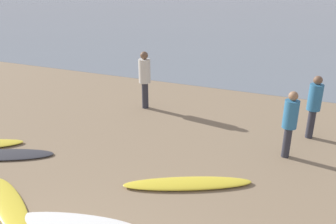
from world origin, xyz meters
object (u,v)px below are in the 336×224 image
object	(u,v)px
surfboard_2	(9,204)
person_2	(314,102)
surfboard_1	(4,155)
person_1	(145,75)
person_0	(290,119)
surfboard_3	(76,224)
surfboard_4	(188,183)

from	to	relation	value
surfboard_2	person_2	size ratio (longest dim) A/B	1.28
surfboard_1	person_1	distance (m)	4.57
person_0	person_2	world-z (taller)	person_2
person_0	person_1	world-z (taller)	person_1
surfboard_3	person_0	xyz separation A→B (m)	(3.01, 3.90, 0.91)
surfboard_2	person_1	world-z (taller)	person_1
surfboard_2	surfboard_1	bearing A→B (deg)	170.07
surfboard_1	surfboard_4	world-z (taller)	surfboard_4
surfboard_3	surfboard_1	bearing A→B (deg)	142.60
surfboard_2	person_0	distance (m)	6.04
surfboard_2	surfboard_4	xyz separation A→B (m)	(2.80, 1.92, 0.02)
surfboard_4	person_0	xyz separation A→B (m)	(1.68, 2.02, 0.90)
surfboard_2	person_2	xyz separation A→B (m)	(4.95, 5.25, 0.95)
surfboard_1	person_0	size ratio (longest dim) A/B	1.44
surfboard_4	person_1	size ratio (longest dim) A/B	1.44
person_0	person_2	xyz separation A→B (m)	(0.46, 1.31, 0.04)
person_2	person_0	bearing A→B (deg)	-22.74
surfboard_3	person_2	distance (m)	6.34
surfboard_2	surfboard_3	size ratio (longest dim) A/B	0.92
surfboard_3	surfboard_4	world-z (taller)	surfboard_4
surfboard_4	person_2	world-z (taller)	person_2
surfboard_1	surfboard_4	xyz separation A→B (m)	(4.39, 0.55, 0.01)
surfboard_4	surfboard_2	bearing A→B (deg)	-171.70
surfboard_2	person_1	bearing A→B (deg)	120.33
surfboard_2	person_0	bearing A→B (deg)	72.11
surfboard_1	person_1	world-z (taller)	person_1
surfboard_4	person_1	xyz separation A→B (m)	(-2.76, 3.59, 1.02)
surfboard_2	surfboard_4	world-z (taller)	surfboard_4
surfboard_1	person_2	distance (m)	7.66
person_1	person_2	distance (m)	4.91
surfboard_2	surfboard_3	bearing A→B (deg)	32.46
surfboard_1	person_1	bearing A→B (deg)	43.50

